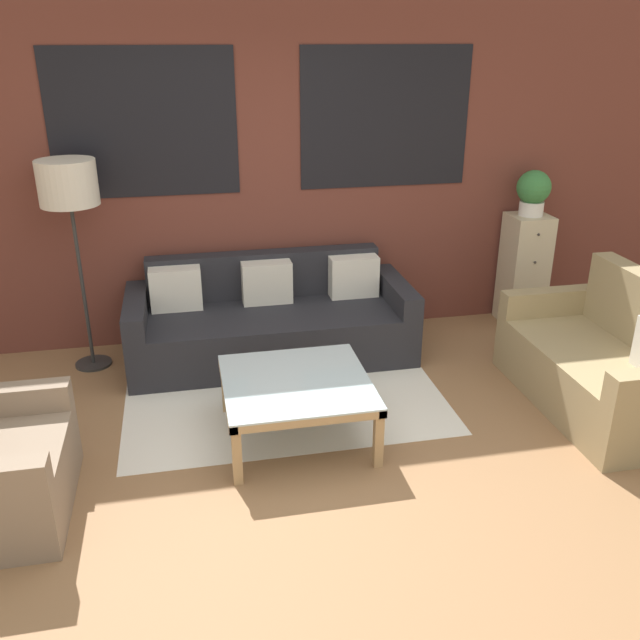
{
  "coord_description": "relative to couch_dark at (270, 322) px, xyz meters",
  "views": [
    {
      "loc": [
        -0.72,
        -3.03,
        2.42
      ],
      "look_at": [
        0.18,
        1.3,
        0.55
      ],
      "focal_mm": 38.0,
      "sensor_mm": 36.0,
      "label": 1
    }
  ],
  "objects": [
    {
      "name": "ground_plane",
      "position": [
        0.09,
        -1.95,
        -0.28
      ],
      "size": [
        16.0,
        16.0,
        0.0
      ],
      "primitive_type": "plane",
      "color": "#8E6642"
    },
    {
      "name": "wall_back_brick",
      "position": [
        0.09,
        0.49,
        1.12
      ],
      "size": [
        8.4,
        0.09,
        2.8
      ],
      "color": "brown",
      "rests_on": "ground_plane"
    },
    {
      "name": "rug",
      "position": [
        -0.01,
        -0.71,
        -0.28
      ],
      "size": [
        2.26,
        1.55,
        0.0
      ],
      "color": "silver",
      "rests_on": "ground_plane"
    },
    {
      "name": "couch_dark",
      "position": [
        0.0,
        0.0,
        0.0
      ],
      "size": [
        2.23,
        0.88,
        0.78
      ],
      "color": "#232328",
      "rests_on": "ground_plane"
    },
    {
      "name": "settee_vintage",
      "position": [
        2.16,
        -1.29,
        0.03
      ],
      "size": [
        0.8,
        1.51,
        0.92
      ],
      "color": "#99845B",
      "rests_on": "ground_plane"
    },
    {
      "name": "coffee_table",
      "position": [
        -0.01,
        -1.26,
        0.07
      ],
      "size": [
        0.92,
        0.92,
        0.41
      ],
      "color": "silver",
      "rests_on": "ground_plane"
    },
    {
      "name": "floor_lamp",
      "position": [
        -1.41,
        0.09,
        1.11
      ],
      "size": [
        0.42,
        0.42,
        1.61
      ],
      "color": "#2D2D2D",
      "rests_on": "ground_plane"
    },
    {
      "name": "drawer_cabinet",
      "position": [
        2.31,
        0.24,
        0.21
      ],
      "size": [
        0.35,
        0.36,
        0.99
      ],
      "color": "#C6B793",
      "rests_on": "ground_plane"
    },
    {
      "name": "potted_plant",
      "position": [
        2.31,
        0.24,
        0.91
      ],
      "size": [
        0.29,
        0.29,
        0.39
      ],
      "color": "silver",
      "rests_on": "drawer_cabinet"
    }
  ]
}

